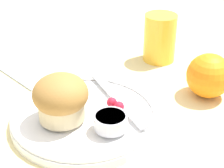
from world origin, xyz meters
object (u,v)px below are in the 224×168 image
object	(u,v)px
orange_fruit	(209,76)
juice_glass	(160,38)
muffin	(61,98)
butter_knife	(117,98)

from	to	relation	value
orange_fruit	juice_glass	bearing A→B (deg)	162.22
muffin	juice_glass	xyz separation A→B (m)	(-0.05, 0.31, -0.01)
juice_glass	orange_fruit	bearing A→B (deg)	-17.78
muffin	butter_knife	distance (m)	0.11
muffin	butter_knife	size ratio (longest dim) A/B	0.47
butter_knife	juice_glass	distance (m)	0.22
juice_glass	butter_knife	bearing A→B (deg)	-69.79
butter_knife	orange_fruit	size ratio (longest dim) A/B	2.28
butter_knife	orange_fruit	world-z (taller)	orange_fruit
orange_fruit	muffin	bearing A→B (deg)	-112.52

